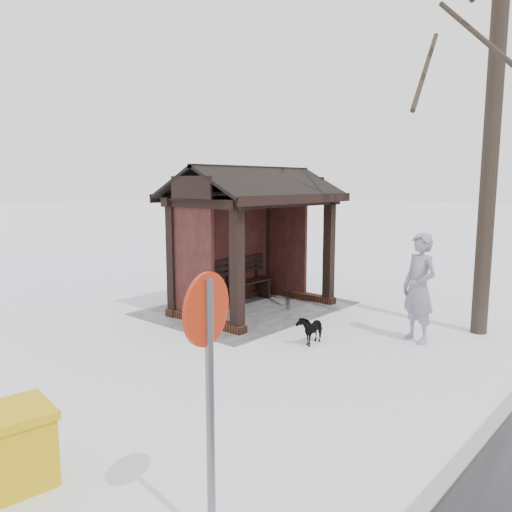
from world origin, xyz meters
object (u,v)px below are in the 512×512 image
at_px(pedestrian, 419,288).
at_px(dog, 310,329).
at_px(road_sign, 208,350).
at_px(bus_shelter, 249,210).

height_order(pedestrian, dog, pedestrian).
height_order(dog, road_sign, road_sign).
xyz_separation_m(pedestrian, dog, (1.31, -1.34, -0.70)).
height_order(bus_shelter, road_sign, bus_shelter).
distance_m(bus_shelter, pedestrian, 3.92).
bearing_deg(dog, bus_shelter, 148.50).
xyz_separation_m(bus_shelter, dog, (1.06, 2.37, -1.91)).
bearing_deg(road_sign, dog, -165.80).
bearing_deg(pedestrian, dog, -111.91).
relative_size(bus_shelter, road_sign, 1.69).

